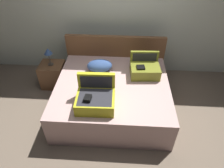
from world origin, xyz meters
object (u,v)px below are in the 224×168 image
Objects in this scene: bed at (112,96)px; hard_case_large at (96,98)px; nightstand at (53,75)px; hard_case_medium at (145,69)px; pillow_near_headboard at (100,66)px; table_lamp at (48,52)px.

hard_case_large reaches higher than bed.
nightstand is (-1.18, 0.57, -0.03)m from bed.
nightstand is (-0.98, 1.04, -0.42)m from hard_case_large.
hard_case_large is (-0.21, -0.47, 0.39)m from bed.
hard_case_medium reaches higher than nightstand.
hard_case_large is at bearing -87.48° from pillow_near_headboard.
bed is 3.38× the size of hard_case_large.
hard_case_medium is 1.45× the size of table_lamp.
bed is at bearing 65.01° from hard_case_large.
hard_case_medium is at bearing 45.25° from hard_case_large.
hard_case_medium is (0.72, 0.77, -0.01)m from hard_case_large.
table_lamp is at bearing 154.37° from bed.
hard_case_large is 1.13× the size of nightstand.
bed is 5.30× the size of table_lamp.
hard_case_large is 1.57× the size of table_lamp.
pillow_near_headboard is (-0.76, 0.07, -0.02)m from hard_case_medium.
hard_case_large is at bearing -46.70° from table_lamp.
hard_case_large is 1.05m from hard_case_medium.
pillow_near_headboard is at bearing 91.21° from hard_case_large.
pillow_near_headboard is at bearing -12.31° from table_lamp.
bed is 3.65× the size of hard_case_medium.
hard_case_medium reaches higher than bed.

